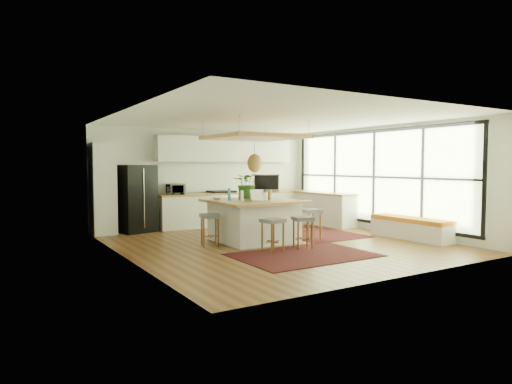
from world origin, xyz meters
TOP-DOWN VIEW (x-y plane):
  - floor at (0.00, 0.00)m, footprint 7.00×7.00m
  - ceiling at (0.00, 0.00)m, footprint 7.00×7.00m
  - wall_back at (0.00, 3.50)m, footprint 6.50×0.00m
  - wall_front at (0.00, -3.50)m, footprint 6.50×0.00m
  - wall_left at (-3.25, 0.00)m, footprint 0.00×7.00m
  - wall_right at (3.25, 0.00)m, footprint 0.00×7.00m
  - window_wall at (3.22, 0.00)m, footprint 0.10×6.20m
  - pantry at (-2.95, 3.18)m, footprint 0.55×0.60m
  - back_counter_base at (0.55, 3.18)m, footprint 4.20×0.60m
  - back_counter_top at (0.55, 3.18)m, footprint 4.24×0.64m
  - backsplash at (0.55, 3.48)m, footprint 4.20×0.02m
  - upper_cabinets at (0.55, 3.32)m, footprint 4.20×0.34m
  - range at (0.30, 3.18)m, footprint 0.76×0.62m
  - right_counter_base at (2.93, 2.00)m, footprint 0.60×2.50m
  - right_counter_top at (2.93, 2.00)m, footprint 0.64×2.54m
  - window_bench at (2.95, -1.20)m, footprint 0.52×2.00m
  - ceiling_panel at (-0.30, 0.40)m, footprint 1.86×1.86m
  - rug_near at (-0.30, -1.40)m, footprint 2.60×1.80m
  - rug_right at (1.55, 0.70)m, footprint 1.80×2.60m
  - fridge at (-2.13, 3.16)m, footprint 0.98×0.85m
  - island at (-0.29, 0.46)m, footprint 1.85×1.85m
  - stool_near_left at (-0.63, -0.82)m, footprint 0.43×0.43m
  - stool_near_right at (0.11, -0.83)m, footprint 0.49×0.49m
  - stool_right_front at (0.96, -0.02)m, footprint 0.46×0.46m
  - stool_right_back at (0.87, 1.03)m, footprint 0.49×0.49m
  - stool_left_side at (-1.40, 0.41)m, footprint 0.50×0.50m
  - laptop at (-0.32, 0.12)m, footprint 0.36×0.39m
  - monitor at (0.22, 0.71)m, footprint 0.62×0.55m
  - microwave at (-1.07, 3.20)m, footprint 0.57×0.43m
  - island_plant at (-0.16, 1.00)m, footprint 0.92×0.95m
  - island_bowl at (-1.01, 0.86)m, footprint 0.25×0.25m
  - island_bottle_0 at (-0.84, 0.56)m, footprint 0.07×0.07m
  - island_bottle_1 at (-0.69, 0.31)m, footprint 0.07×0.07m
  - island_bottle_2 at (-0.04, 0.16)m, footprint 0.07×0.07m
  - island_bottle_3 at (0.06, 0.51)m, footprint 0.07×0.07m
  - island_bottle_4 at (-0.49, 0.71)m, footprint 0.07×0.07m

SIDE VIEW (x-z plane):
  - floor at x=0.00m, z-range 0.00..0.00m
  - rug_near at x=-0.30m, z-range 0.00..0.01m
  - rug_right at x=1.55m, z-range 0.00..0.01m
  - window_bench at x=2.95m, z-range 0.00..0.50m
  - stool_near_left at x=-0.63m, z-range 0.03..0.68m
  - stool_near_right at x=0.11m, z-range 0.03..0.68m
  - stool_right_front at x=0.96m, z-range 0.01..0.70m
  - stool_right_back at x=0.87m, z-range 0.01..0.70m
  - stool_left_side at x=-1.40m, z-range 0.02..0.69m
  - back_counter_base at x=0.55m, z-range 0.00..0.88m
  - right_counter_base at x=2.93m, z-range 0.00..0.88m
  - island at x=-0.29m, z-range 0.00..0.93m
  - range at x=0.30m, z-range 0.00..1.00m
  - back_counter_top at x=0.55m, z-range 0.88..0.93m
  - right_counter_top at x=2.93m, z-range 0.88..0.93m
  - fridge at x=-2.13m, z-range 0.07..1.78m
  - island_bowl at x=-1.01m, z-range 0.93..0.98m
  - island_bottle_0 at x=-0.84m, z-range 0.93..1.12m
  - island_bottle_1 at x=-0.69m, z-range 0.93..1.12m
  - island_bottle_2 at x=-0.04m, z-range 0.93..1.12m
  - island_bottle_3 at x=0.06m, z-range 0.93..1.12m
  - island_bottle_4 at x=-0.49m, z-range 0.93..1.12m
  - laptop at x=-0.32m, z-range 0.92..1.18m
  - microwave at x=-1.07m, z-range 0.93..1.27m
  - pantry at x=-2.95m, z-range 0.00..2.25m
  - monitor at x=0.22m, z-range 0.90..1.48m
  - island_plant at x=-0.16m, z-range 0.93..1.49m
  - wall_back at x=0.00m, z-range -1.90..4.60m
  - wall_front at x=0.00m, z-range -1.90..4.60m
  - wall_left at x=-3.25m, z-range -2.15..4.85m
  - wall_right at x=3.25m, z-range -2.15..4.85m
  - backsplash at x=0.55m, z-range 0.95..1.75m
  - window_wall at x=3.22m, z-range 0.10..2.70m
  - ceiling_panel at x=-0.30m, z-range 1.65..2.45m
  - upper_cabinets at x=0.55m, z-range 1.80..2.50m
  - ceiling at x=0.00m, z-range 2.70..2.70m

